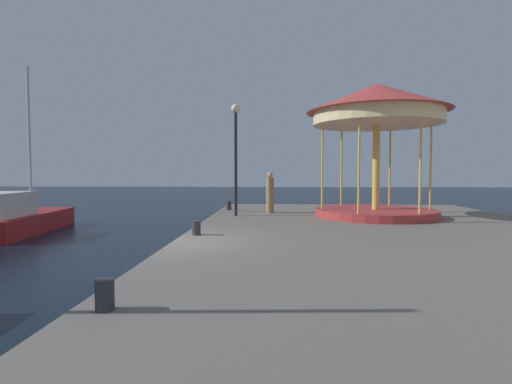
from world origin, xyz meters
TOP-DOWN VIEW (x-y plane):
  - ground_plane at (0.00, 0.00)m, footprint 120.00×120.00m
  - quay_dock at (6.09, 0.00)m, footprint 12.17×23.75m
  - sailboat_red at (-8.18, 5.85)m, footprint 2.82×6.34m
  - carousel at (6.59, 5.89)m, footprint 5.53×5.53m
  - lamp_post_mid_promenade at (1.01, 5.94)m, footprint 0.36×0.36m
  - bollard_center at (0.40, 0.99)m, footprint 0.24×0.24m
  - bollard_south at (0.45, -5.07)m, footprint 0.24×0.24m
  - bollard_north at (0.43, 8.40)m, footprint 0.24×0.24m
  - person_by_the_water at (2.38, 7.15)m, footprint 0.34×0.34m

SIDE VIEW (x-z plane):
  - ground_plane at x=0.00m, z-range 0.00..0.00m
  - quay_dock at x=6.09m, z-range 0.00..0.80m
  - sailboat_red at x=-8.18m, z-range -2.96..4.30m
  - bollard_center at x=0.40m, z-range 0.80..1.20m
  - bollard_south at x=0.45m, z-range 0.80..1.20m
  - bollard_north at x=0.43m, z-range 0.80..1.20m
  - person_by_the_water at x=2.38m, z-range 0.74..2.52m
  - lamp_post_mid_promenade at x=1.01m, z-range 1.61..6.11m
  - carousel at x=6.59m, z-range 2.09..7.31m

